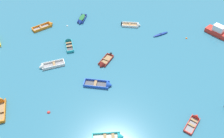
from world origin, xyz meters
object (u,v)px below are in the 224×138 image
Objects in this scene: rowboat_deep_blue_near_left at (81,20)px; mooring_buoy_central at (67,26)px; rowboat_blue_midfield_right at (104,85)px; rowboat_orange_cluster_outer at (47,25)px; mooring_buoy_far_field at (186,38)px; motor_launch_red_far_left at (222,34)px; rowboat_white_back_row_left at (135,25)px; rowboat_red_outer_right at (195,120)px; rowboat_orange_back_row_center at (0,105)px; rowboat_white_far_right at (47,66)px; kayak_deep_blue_back_row_right at (161,34)px; mooring_buoy_midfield at (49,112)px; rowboat_turquoise_midfield_left at (69,43)px; rowboat_turquoise_foreground_center at (115,137)px; rowboat_maroon_cluster_inner at (103,64)px.

mooring_buoy_central is at bearing -143.33° from rowboat_deep_blue_near_left.
mooring_buoy_central is (-7.25, 12.96, -0.18)m from rowboat_blue_midfield_right.
mooring_buoy_far_field is at bearing -5.10° from rowboat_orange_cluster_outer.
motor_launch_red_far_left is at bearing 33.00° from rowboat_blue_midfield_right.
rowboat_white_back_row_left is 8.63m from mooring_buoy_far_field.
rowboat_white_back_row_left reaches higher than rowboat_red_outer_right.
rowboat_orange_back_row_center reaches higher than rowboat_white_far_right.
rowboat_white_far_right is at bearing -76.04° from rowboat_orange_cluster_outer.
rowboat_deep_blue_near_left is 1.16× the size of kayak_deep_blue_back_row_right.
rowboat_orange_cluster_outer is at bearing 104.72° from mooring_buoy_midfield.
rowboat_orange_back_row_center is at bearing -115.93° from rowboat_turquoise_midfield_left.
rowboat_red_outer_right is (16.66, -12.87, -0.05)m from rowboat_turquoise_midfield_left.
rowboat_turquoise_foreground_center is 24.76m from motor_launch_red_far_left.
rowboat_orange_back_row_center is 9.90× the size of mooring_buoy_midfield.
rowboat_maroon_cluster_inner is 0.91× the size of rowboat_orange_cluster_outer.
rowboat_white_back_row_left is at bearing 28.15° from rowboat_turquoise_midfield_left.
mooring_buoy_far_field is (10.38, 18.04, -0.15)m from rowboat_turquoise_foreground_center.
rowboat_white_back_row_left is 1.05× the size of rowboat_maroon_cluster_inner.
kayak_deep_blue_back_row_right is (20.15, 15.28, -0.06)m from rowboat_orange_back_row_center.
rowboat_deep_blue_near_left reaches higher than rowboat_red_outer_right.
rowboat_white_back_row_left is at bearing 109.64° from rowboat_red_outer_right.
rowboat_turquoise_midfield_left reaches higher than mooring_buoy_midfield.
rowboat_deep_blue_near_left is at bearing 174.28° from rowboat_white_back_row_left.
rowboat_orange_cluster_outer reaches higher than mooring_buoy_central.
rowboat_orange_back_row_center reaches higher than mooring_buoy_central.
mooring_buoy_midfield is at bearing -6.10° from rowboat_orange_back_row_center.
mooring_buoy_far_field is (17.22, -3.90, -0.27)m from rowboat_deep_blue_near_left.
rowboat_white_back_row_left is at bearing 171.18° from motor_launch_red_far_left.
motor_launch_red_far_left is 25.05m from mooring_buoy_central.
mooring_buoy_central is (-15.41, 1.58, -0.13)m from kayak_deep_blue_back_row_right.
mooring_buoy_midfield reaches higher than mooring_buoy_far_field.
rowboat_turquoise_foreground_center is 0.93× the size of rowboat_blue_midfield_right.
rowboat_maroon_cluster_inner is at bearing 100.98° from rowboat_turquoise_foreground_center.
mooring_buoy_far_field is (3.98, -0.70, -0.13)m from kayak_deep_blue_back_row_right.
motor_launch_red_far_left reaches higher than rowboat_deep_blue_near_left.
rowboat_turquoise_midfield_left is 14.59m from kayak_deep_blue_back_row_right.
mooring_buoy_central is 0.76× the size of mooring_buoy_midfield.
motor_launch_red_far_left is at bearing -3.27° from mooring_buoy_central.
rowboat_turquoise_foreground_center is 22.24m from mooring_buoy_central.
motor_launch_red_far_left is 1.39× the size of rowboat_turquoise_midfield_left.
kayak_deep_blue_back_row_right is 8.67× the size of mooring_buoy_far_field.
mooring_buoy_midfield is at bearing -74.29° from rowboat_white_far_right.
motor_launch_red_far_left reaches higher than rowboat_turquoise_foreground_center.
kayak_deep_blue_back_row_right reaches higher than mooring_buoy_far_field.
mooring_buoy_midfield is at bearing -119.01° from rowboat_white_back_row_left.
rowboat_turquoise_midfield_left reaches higher than kayak_deep_blue_back_row_right.
rowboat_red_outer_right is at bearing -38.04° from rowboat_maroon_cluster_inner.
mooring_buoy_central is at bearing 174.15° from kayak_deep_blue_back_row_right.
rowboat_turquoise_midfield_left is (-6.09, 8.24, 0.00)m from rowboat_blue_midfield_right.
rowboat_turquoise_midfield_left is 6.33m from rowboat_orange_cluster_outer.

